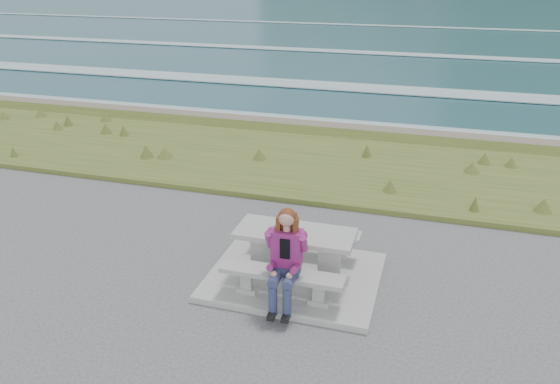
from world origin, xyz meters
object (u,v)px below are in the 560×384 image
at_px(bench_landward, 282,278).
at_px(bench_seaward, 306,234).
at_px(picnic_table, 295,241).
at_px(seated_woman, 284,273).

xyz_separation_m(bench_landward, bench_seaward, (0.00, 1.40, 0.00)).
height_order(picnic_table, bench_seaward, picnic_table).
relative_size(picnic_table, seated_woman, 1.25).
bearing_deg(picnic_table, bench_landward, -90.00).
bearing_deg(bench_seaward, picnic_table, -90.00).
distance_m(bench_seaward, seated_woman, 1.55).
bearing_deg(seated_woman, bench_landward, 115.39).
xyz_separation_m(bench_seaward, seated_woman, (0.07, -1.54, 0.18)).
bearing_deg(seated_woman, bench_seaward, 89.69).
xyz_separation_m(picnic_table, seated_woman, (0.07, -0.84, -0.05)).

